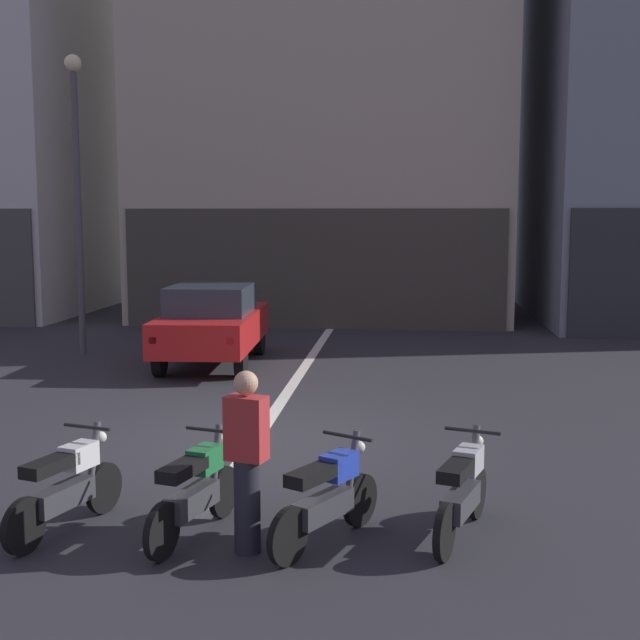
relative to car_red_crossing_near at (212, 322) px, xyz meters
name	(u,v)px	position (x,y,z in m)	size (l,w,h in m)	color
ground_plane	(256,440)	(1.88, -5.51, -0.89)	(120.00, 120.00, 0.00)	#2B2B30
lane_centre_line	(307,362)	(1.88, 0.49, -0.88)	(0.20, 18.00, 0.01)	silver
building_mid_block	(327,70)	(1.42, 9.41, 6.48)	(10.60, 7.59, 14.76)	#B2A893
car_red_crossing_near	(212,322)	(0.00, 0.00, 0.00)	(1.93, 4.17, 1.64)	black
street_lamp	(77,173)	(-3.13, 0.99, 3.03)	(0.36, 0.36, 6.38)	#47474C
motorcycle_white_row_leftmost	(67,485)	(0.67, -8.96, -0.43)	(0.65, 1.62, 0.98)	black
motorcycle_green_row_left_mid	(195,490)	(1.93, -8.95, -0.43)	(0.62, 1.63, 0.98)	black
motorcycle_blue_row_centre	(327,496)	(3.19, -9.01, -0.43)	(0.89, 1.48, 0.98)	black
motorcycle_silver_row_right_mid	(463,490)	(4.45, -8.71, -0.43)	(0.68, 1.60, 0.98)	black
person_by_motorcycles	(247,460)	(2.49, -9.26, -0.03)	(0.41, 0.31, 1.67)	#23232D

